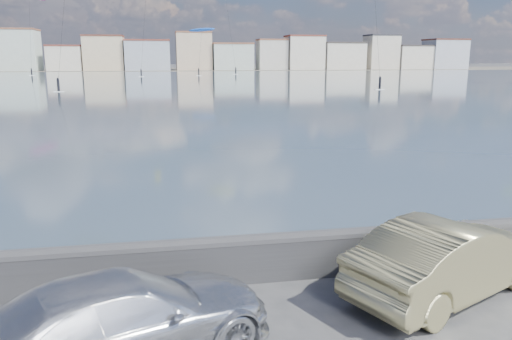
{
  "coord_description": "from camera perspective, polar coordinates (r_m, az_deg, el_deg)",
  "views": [
    {
      "loc": [
        -1.1,
        -7.31,
        4.81
      ],
      "look_at": [
        1.0,
        4.0,
        2.2
      ],
      "focal_mm": 35.0,
      "sensor_mm": 36.0,
      "label": 1
    }
  ],
  "objects": [
    {
      "name": "car_silver",
      "position": [
        8.61,
        -14.78,
        -16.05
      ],
      "size": [
        5.34,
        3.72,
        1.44
      ],
      "primitive_type": "imported",
      "rotation": [
        0.0,
        0.0,
        1.95
      ],
      "color": "silver",
      "rests_on": "ground"
    },
    {
      "name": "car_champagne",
      "position": [
        11.1,
        21.19,
        -9.33
      ],
      "size": [
        5.09,
        3.57,
        1.59
      ],
      "primitive_type": "imported",
      "rotation": [
        0.0,
        0.0,
        2.01
      ],
      "color": "#C3B87C",
      "rests_on": "ground"
    },
    {
      "name": "far_buildings",
      "position": [
        193.33,
        -10.06,
        12.95
      ],
      "size": [
        240.79,
        13.26,
        14.6
      ],
      "color": "silver",
      "rests_on": "ground"
    },
    {
      "name": "seawall",
      "position": [
        10.92,
        -3.98,
        -10.02
      ],
      "size": [
        400.0,
        0.36,
        1.08
      ],
      "color": "#28282B",
      "rests_on": "ground"
    },
    {
      "name": "kitesurfer_10",
      "position": [
        149.97,
        -6.23,
        15.55
      ],
      "size": [
        8.07,
        18.25,
        13.38
      ],
      "color": "blue",
      "rests_on": "ground"
    },
    {
      "name": "far_shore_strip",
      "position": [
        207.37,
        -10.41,
        11.25
      ],
      "size": [
        500.0,
        60.0,
        0.0
      ],
      "primitive_type": "cube",
      "color": "#4C473D",
      "rests_on": "ground"
    },
    {
      "name": "bay_water",
      "position": [
        98.94,
        -10.01,
        9.8
      ],
      "size": [
        500.0,
        177.0,
        0.0
      ],
      "primitive_type": "cube",
      "color": "#41585F",
      "rests_on": "ground"
    }
  ]
}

